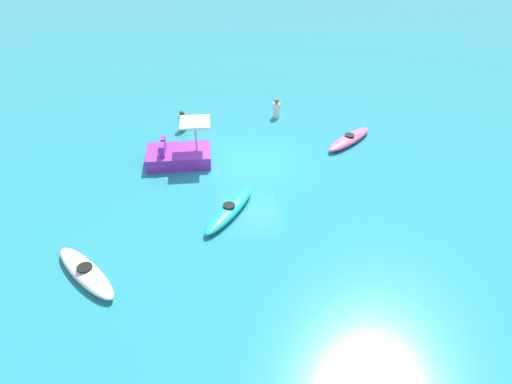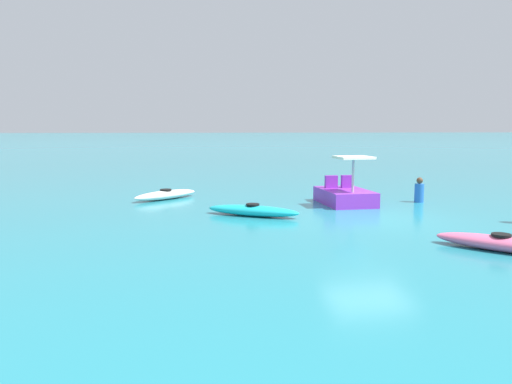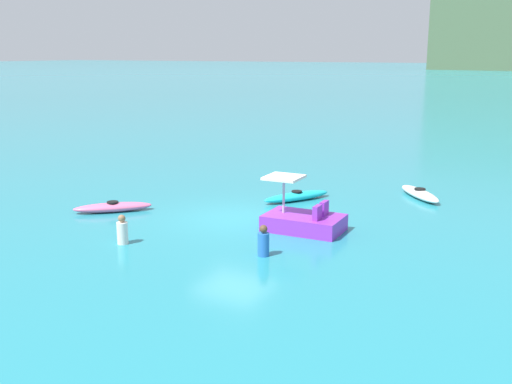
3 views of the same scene
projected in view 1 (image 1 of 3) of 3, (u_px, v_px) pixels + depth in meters
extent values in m
plane|color=teal|center=(249.00, 162.00, 18.57)|extent=(600.00, 600.00, 0.00)
ellipsoid|color=#19B7C6|center=(229.00, 210.00, 15.69)|extent=(2.01, 2.79, 0.32)
cylinder|color=black|center=(229.00, 205.00, 15.58)|extent=(0.54, 0.54, 0.05)
ellipsoid|color=white|center=(86.00, 272.00, 13.29)|extent=(2.28, 2.54, 0.32)
cylinder|color=black|center=(84.00, 267.00, 13.18)|extent=(0.59, 0.59, 0.05)
ellipsoid|color=pink|center=(349.00, 139.00, 19.74)|extent=(2.40, 2.29, 0.32)
cylinder|color=black|center=(350.00, 135.00, 19.63)|extent=(0.56, 0.56, 0.05)
cube|color=purple|center=(179.00, 156.00, 18.40)|extent=(2.44, 1.57, 0.50)
cube|color=purple|center=(163.00, 142.00, 18.34)|extent=(0.17, 0.44, 0.44)
cube|color=purple|center=(162.00, 150.00, 17.84)|extent=(0.17, 0.44, 0.44)
cylinder|color=#B2B2B7|center=(196.00, 137.00, 18.01)|extent=(0.08, 0.08, 1.10)
cube|color=silver|center=(195.00, 122.00, 17.68)|extent=(1.13, 1.13, 0.08)
cylinder|color=blue|center=(183.00, 123.00, 20.61)|extent=(0.43, 0.43, 0.65)
sphere|color=brown|center=(182.00, 113.00, 20.36)|extent=(0.22, 0.22, 0.22)
cylinder|color=silver|center=(276.00, 110.00, 21.68)|extent=(0.45, 0.45, 0.65)
sphere|color=#8C6647|center=(277.00, 101.00, 21.43)|extent=(0.22, 0.22, 0.22)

